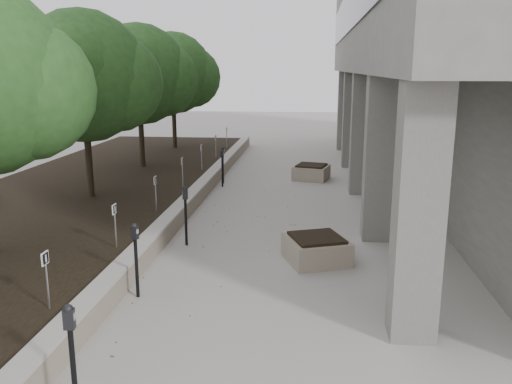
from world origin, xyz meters
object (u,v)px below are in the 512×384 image
at_px(parking_meter_4, 222,168).
at_px(planter_back, 311,172).
at_px(crabapple_tree_4, 140,96).
at_px(parking_meter_2, 136,261).
at_px(crabapple_tree_3, 85,105).
at_px(parking_meter_1, 73,362).
at_px(parking_meter_5, 223,165).
at_px(parking_meter_3, 186,216).
at_px(crabapple_tree_5, 173,90).
at_px(planter_front, 316,249).

relative_size(parking_meter_4, planter_back, 1.09).
distance_m(crabapple_tree_4, parking_meter_2, 11.82).
relative_size(crabapple_tree_3, parking_meter_1, 3.64).
relative_size(crabapple_tree_3, parking_meter_2, 3.81).
bearing_deg(parking_meter_4, parking_meter_5, 107.40).
bearing_deg(parking_meter_3, crabapple_tree_5, 86.19).
bearing_deg(parking_meter_4, parking_meter_1, -78.18).
distance_m(crabapple_tree_4, parking_meter_1, 15.23).
relative_size(crabapple_tree_4, parking_meter_5, 4.00).
bearing_deg(crabapple_tree_3, parking_meter_5, 50.45).
bearing_deg(parking_meter_1, parking_meter_4, 84.50).
relative_size(crabapple_tree_5, planter_back, 4.42).
relative_size(parking_meter_3, parking_meter_4, 1.08).
relative_size(parking_meter_1, planter_back, 1.21).
xyz_separation_m(parking_meter_5, planter_front, (3.38, -7.87, -0.39)).
relative_size(crabapple_tree_4, parking_meter_1, 3.64).
distance_m(crabapple_tree_5, parking_meter_1, 20.06).
bearing_deg(crabapple_tree_4, crabapple_tree_3, -90.00).
bearing_deg(parking_meter_2, planter_back, 92.60).
bearing_deg(planter_back, parking_meter_5, -161.77).
relative_size(crabapple_tree_4, parking_meter_3, 3.76).
bearing_deg(crabapple_tree_3, planter_back, 37.86).
bearing_deg(planter_front, crabapple_tree_4, 127.31).
bearing_deg(crabapple_tree_5, parking_meter_1, -78.99).
height_order(crabapple_tree_5, parking_meter_3, crabapple_tree_5).
distance_m(crabapple_tree_3, crabapple_tree_5, 10.00).
bearing_deg(crabapple_tree_4, planter_back, 0.94).
relative_size(crabapple_tree_4, planter_front, 4.38).
bearing_deg(crabapple_tree_4, parking_meter_5, -15.98).
bearing_deg(parking_meter_5, crabapple_tree_5, 124.01).
bearing_deg(parking_meter_2, parking_meter_1, -65.29).
height_order(crabapple_tree_5, parking_meter_2, crabapple_tree_5).
relative_size(crabapple_tree_4, crabapple_tree_5, 1.00).
xyz_separation_m(crabapple_tree_3, parking_meter_3, (3.63, -3.04, -2.40)).
height_order(parking_meter_2, parking_meter_3, parking_meter_3).
xyz_separation_m(crabapple_tree_5, parking_meter_1, (3.80, -19.56, -2.37)).
bearing_deg(planter_front, parking_meter_5, 113.28).
xyz_separation_m(crabapple_tree_3, parking_meter_1, (3.80, -9.56, -2.37)).
bearing_deg(crabapple_tree_4, crabapple_tree_5, 90.00).
xyz_separation_m(crabapple_tree_3, planter_back, (6.57, 5.11, -2.83)).
bearing_deg(planter_back, parking_meter_4, -151.78).
bearing_deg(planter_front, crabapple_tree_5, 115.94).
relative_size(parking_meter_2, planter_back, 1.16).
bearing_deg(parking_meter_4, crabapple_tree_5, 127.57).
bearing_deg(crabapple_tree_5, parking_meter_3, -74.45).
relative_size(parking_meter_1, parking_meter_4, 1.12).
distance_m(crabapple_tree_3, parking_meter_1, 10.56).
bearing_deg(crabapple_tree_3, planter_front, -29.62).
bearing_deg(planter_front, parking_meter_3, 165.80).
xyz_separation_m(parking_meter_2, planter_front, (3.31, 2.23, -0.42)).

